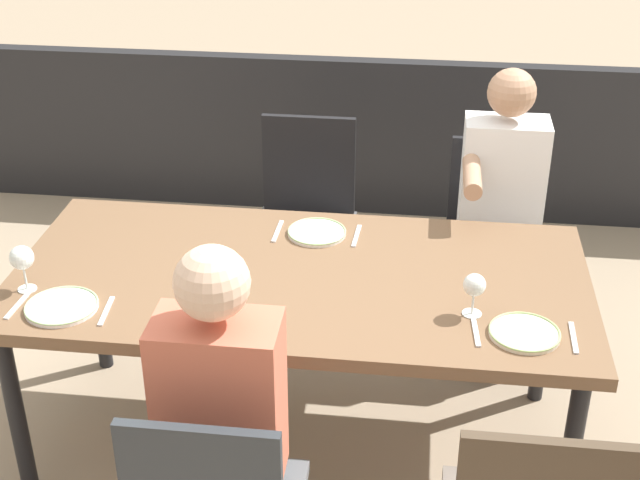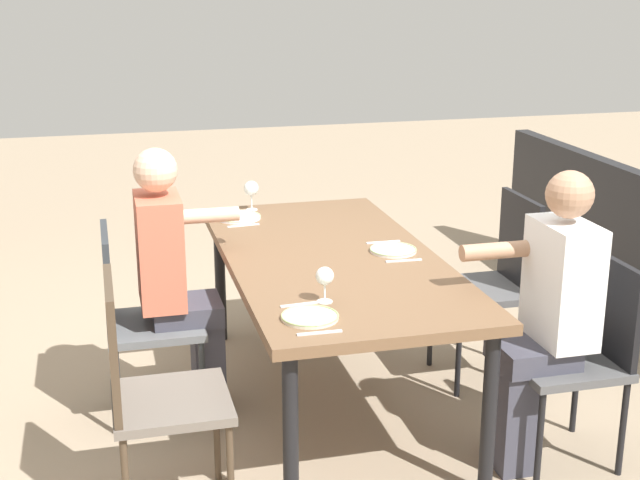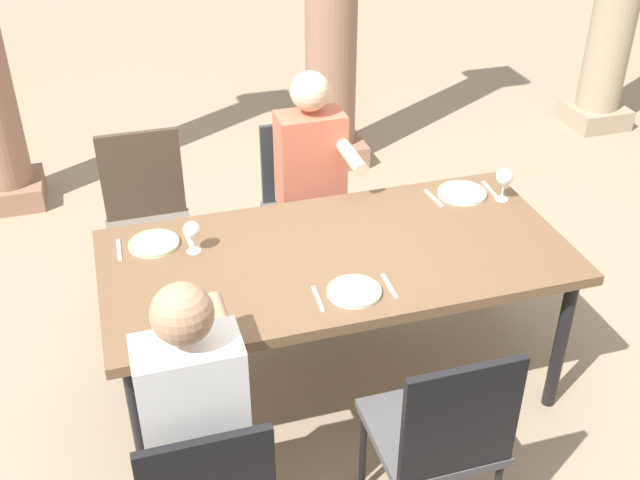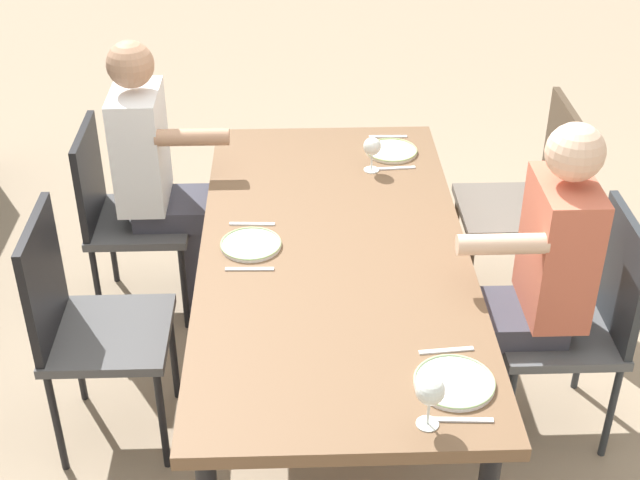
{
  "view_description": "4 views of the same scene",
  "coord_description": "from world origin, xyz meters",
  "px_view_note": "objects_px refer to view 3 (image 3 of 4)",
  "views": [
    {
      "loc": [
        -0.4,
        2.66,
        2.36
      ],
      "look_at": [
        -0.07,
        -0.01,
        0.9
      ],
      "focal_mm": 50.39,
      "sensor_mm": 36.0,
      "label": 1
    },
    {
      "loc": [
        -3.82,
        1.03,
        2.04
      ],
      "look_at": [
        -0.05,
        0.07,
        0.86
      ],
      "focal_mm": 49.88,
      "sensor_mm": 36.0,
      "label": 2
    },
    {
      "loc": [
        -0.86,
        -2.63,
        2.59
      ],
      "look_at": [
        -0.07,
        0.02,
        0.83
      ],
      "focal_mm": 43.22,
      "sensor_mm": 36.0,
      "label": 3
    },
    {
      "loc": [
        2.7,
        -0.14,
        2.52
      ],
      "look_at": [
        0.11,
        -0.05,
        0.87
      ],
      "focal_mm": 50.35,
      "sensor_mm": 36.0,
      "label": 4
    }
  ],
  "objects_px": {
    "plate_2": "(462,193)",
    "wine_glass_2": "(505,177)",
    "plate_0": "(154,243)",
    "wine_glass_0": "(192,230)",
    "chair_mid_north": "(305,198)",
    "chair_mid_south": "(442,433)",
    "plate_1": "(354,291)",
    "dining_table": "(337,264)",
    "diner_woman_green": "(195,420)",
    "chair_west_north": "(148,215)",
    "diner_man_white": "(315,188)"
  },
  "relations": [
    {
      "from": "diner_woman_green",
      "to": "plate_2",
      "type": "xyz_separation_m",
      "value": [
        1.47,
        1.04,
        0.09
      ]
    },
    {
      "from": "diner_man_white",
      "to": "plate_0",
      "type": "height_order",
      "value": "diner_man_white"
    },
    {
      "from": "chair_mid_south",
      "to": "diner_woman_green",
      "type": "xyz_separation_m",
      "value": [
        -0.84,
        0.18,
        0.13
      ]
    },
    {
      "from": "dining_table",
      "to": "plate_0",
      "type": "relative_size",
      "value": 8.99
    },
    {
      "from": "diner_woman_green",
      "to": "wine_glass_2",
      "type": "xyz_separation_m",
      "value": [
        1.63,
        0.94,
        0.2
      ]
    },
    {
      "from": "chair_mid_south",
      "to": "wine_glass_2",
      "type": "bearing_deg",
      "value": 54.67
    },
    {
      "from": "chair_west_north",
      "to": "diner_woman_green",
      "type": "relative_size",
      "value": 0.76
    },
    {
      "from": "diner_woman_green",
      "to": "plate_0",
      "type": "bearing_deg",
      "value": 90.9
    },
    {
      "from": "plate_0",
      "to": "wine_glass_0",
      "type": "distance_m",
      "value": 0.21
    },
    {
      "from": "plate_2",
      "to": "wine_glass_2",
      "type": "bearing_deg",
      "value": -31.92
    },
    {
      "from": "plate_1",
      "to": "plate_2",
      "type": "bearing_deg",
      "value": 38.87
    },
    {
      "from": "dining_table",
      "to": "diner_man_white",
      "type": "height_order",
      "value": "diner_man_white"
    },
    {
      "from": "plate_0",
      "to": "wine_glass_2",
      "type": "xyz_separation_m",
      "value": [
        1.65,
        -0.07,
        0.11
      ]
    },
    {
      "from": "chair_mid_south",
      "to": "plate_0",
      "type": "height_order",
      "value": "chair_mid_south"
    },
    {
      "from": "plate_1",
      "to": "chair_mid_south",
      "type": "bearing_deg",
      "value": -78.08
    },
    {
      "from": "chair_mid_north",
      "to": "wine_glass_0",
      "type": "bearing_deg",
      "value": -133.9
    },
    {
      "from": "plate_2",
      "to": "chair_west_north",
      "type": "bearing_deg",
      "value": 158.13
    },
    {
      "from": "chair_west_north",
      "to": "plate_2",
      "type": "relative_size",
      "value": 4.09
    },
    {
      "from": "chair_mid_north",
      "to": "plate_2",
      "type": "relative_size",
      "value": 3.88
    },
    {
      "from": "wine_glass_0",
      "to": "plate_2",
      "type": "bearing_deg",
      "value": 5.66
    },
    {
      "from": "plate_2",
      "to": "dining_table",
      "type": "bearing_deg",
      "value": -156.89
    },
    {
      "from": "plate_0",
      "to": "chair_mid_south",
      "type": "bearing_deg",
      "value": -54.33
    },
    {
      "from": "diner_woman_green",
      "to": "diner_man_white",
      "type": "bearing_deg",
      "value": 59.69
    },
    {
      "from": "dining_table",
      "to": "chair_west_north",
      "type": "bearing_deg",
      "value": 129.03
    },
    {
      "from": "dining_table",
      "to": "chair_mid_south",
      "type": "bearing_deg",
      "value": -83.36
    },
    {
      "from": "dining_table",
      "to": "plate_0",
      "type": "bearing_deg",
      "value": 159.23
    },
    {
      "from": "diner_man_white",
      "to": "chair_mid_north",
      "type": "bearing_deg",
      "value": 90.91
    },
    {
      "from": "chair_mid_south",
      "to": "plate_1",
      "type": "xyz_separation_m",
      "value": [
        -0.13,
        0.61,
        0.22
      ]
    },
    {
      "from": "chair_west_north",
      "to": "chair_mid_north",
      "type": "xyz_separation_m",
      "value": [
        0.84,
        -0.0,
        -0.03
      ]
    },
    {
      "from": "chair_west_north",
      "to": "chair_mid_south",
      "type": "distance_m",
      "value": 2.0
    },
    {
      "from": "chair_mid_north",
      "to": "diner_woman_green",
      "type": "xyz_separation_m",
      "value": [
        -0.84,
        -1.63,
        0.16
      ]
    },
    {
      "from": "dining_table",
      "to": "plate_1",
      "type": "relative_size",
      "value": 9.05
    },
    {
      "from": "wine_glass_2",
      "to": "wine_glass_0",
      "type": "bearing_deg",
      "value": -178.79
    },
    {
      "from": "chair_west_north",
      "to": "wine_glass_0",
      "type": "relative_size",
      "value": 6.6
    },
    {
      "from": "dining_table",
      "to": "plate_2",
      "type": "height_order",
      "value": "plate_2"
    },
    {
      "from": "plate_1",
      "to": "plate_2",
      "type": "height_order",
      "value": "same"
    },
    {
      "from": "diner_woman_green",
      "to": "diner_man_white",
      "type": "relative_size",
      "value": 0.99
    },
    {
      "from": "chair_mid_north",
      "to": "plate_0",
      "type": "height_order",
      "value": "chair_mid_north"
    },
    {
      "from": "dining_table",
      "to": "wine_glass_2",
      "type": "distance_m",
      "value": 0.94
    },
    {
      "from": "chair_west_north",
      "to": "chair_mid_north",
      "type": "bearing_deg",
      "value": -0.14
    },
    {
      "from": "dining_table",
      "to": "plate_1",
      "type": "xyz_separation_m",
      "value": [
        -0.02,
        -0.3,
        0.07
      ]
    },
    {
      "from": "plate_0",
      "to": "plate_1",
      "type": "distance_m",
      "value": 0.93
    },
    {
      "from": "chair_west_north",
      "to": "dining_table",
      "type": "bearing_deg",
      "value": -50.97
    },
    {
      "from": "plate_2",
      "to": "wine_glass_0",
      "type": "bearing_deg",
      "value": -174.34
    },
    {
      "from": "wine_glass_0",
      "to": "plate_0",
      "type": "bearing_deg",
      "value": 147.9
    },
    {
      "from": "chair_mid_north",
      "to": "plate_0",
      "type": "relative_size",
      "value": 4.15
    },
    {
      "from": "chair_mid_north",
      "to": "chair_mid_south",
      "type": "relative_size",
      "value": 0.97
    },
    {
      "from": "dining_table",
      "to": "wine_glass_2",
      "type": "height_order",
      "value": "wine_glass_2"
    },
    {
      "from": "diner_man_white",
      "to": "wine_glass_2",
      "type": "relative_size",
      "value": 7.81
    },
    {
      "from": "chair_mid_north",
      "to": "plate_2",
      "type": "distance_m",
      "value": 0.9
    }
  ]
}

